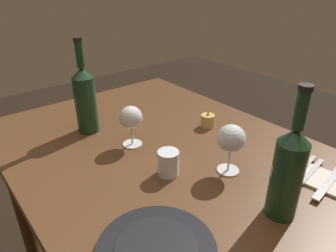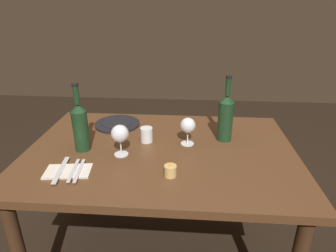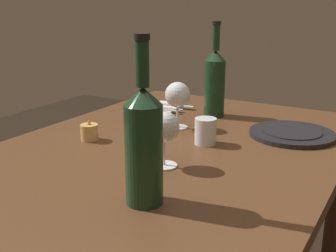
# 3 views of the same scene
# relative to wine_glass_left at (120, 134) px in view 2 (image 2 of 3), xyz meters

# --- Properties ---
(dining_table) EXTENTS (1.30, 0.90, 0.74)m
(dining_table) POSITION_rel_wine_glass_left_xyz_m (-0.18, -0.07, -0.20)
(dining_table) COLOR #56351E
(dining_table) RESTS_ON ground
(wine_glass_left) EXTENTS (0.08, 0.08, 0.15)m
(wine_glass_left) POSITION_rel_wine_glass_left_xyz_m (0.00, 0.00, 0.00)
(wine_glass_left) COLOR white
(wine_glass_left) RESTS_ON dining_table
(wine_glass_right) EXTENTS (0.08, 0.08, 0.14)m
(wine_glass_right) POSITION_rel_wine_glass_left_xyz_m (-0.31, -0.13, -0.01)
(wine_glass_right) COLOR white
(wine_glass_right) RESTS_ON dining_table
(wine_bottle) EXTENTS (0.08, 0.08, 0.34)m
(wine_bottle) POSITION_rel_wine_glass_left_xyz_m (-0.50, -0.20, 0.02)
(wine_bottle) COLOR #19381E
(wine_bottle) RESTS_ON dining_table
(wine_bottle_second) EXTENTS (0.07, 0.07, 0.33)m
(wine_bottle_second) POSITION_rel_wine_glass_left_xyz_m (0.20, -0.04, 0.02)
(wine_bottle_second) COLOR #19381E
(wine_bottle_second) RESTS_ON dining_table
(water_tumbler) EXTENTS (0.06, 0.06, 0.08)m
(water_tumbler) POSITION_rel_wine_glass_left_xyz_m (-0.10, -0.15, -0.07)
(water_tumbler) COLOR white
(water_tumbler) RESTS_ON dining_table
(votive_candle) EXTENTS (0.05, 0.05, 0.07)m
(votive_candle) POSITION_rel_wine_glass_left_xyz_m (-0.24, 0.16, -0.08)
(votive_candle) COLOR #DBB266
(votive_candle) RESTS_ON dining_table
(dinner_plate) EXTENTS (0.26, 0.26, 0.02)m
(dinner_plate) POSITION_rel_wine_glass_left_xyz_m (0.10, -0.34, -0.10)
(dinner_plate) COLOR black
(dinner_plate) RESTS_ON dining_table
(folded_napkin) EXTENTS (0.20, 0.13, 0.01)m
(folded_napkin) POSITION_rel_wine_glass_left_xyz_m (0.19, 0.17, -0.10)
(folded_napkin) COLOR silver
(folded_napkin) RESTS_ON dining_table
(fork_inner) EXTENTS (0.04, 0.18, 0.00)m
(fork_inner) POSITION_rel_wine_glass_left_xyz_m (0.17, 0.17, -0.10)
(fork_inner) COLOR silver
(fork_inner) RESTS_ON folded_napkin
(fork_outer) EXTENTS (0.04, 0.18, 0.00)m
(fork_outer) POSITION_rel_wine_glass_left_xyz_m (0.14, 0.17, -0.10)
(fork_outer) COLOR silver
(fork_outer) RESTS_ON folded_napkin
(table_knife) EXTENTS (0.05, 0.21, 0.00)m
(table_knife) POSITION_rel_wine_glass_left_xyz_m (0.22, 0.17, -0.10)
(table_knife) COLOR silver
(table_knife) RESTS_ON folded_napkin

